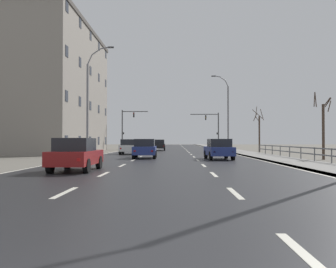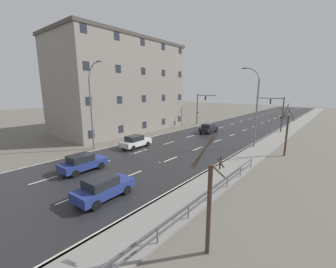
{
  "view_description": "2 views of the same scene",
  "coord_description": "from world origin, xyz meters",
  "px_view_note": "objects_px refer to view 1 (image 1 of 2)",
  "views": [
    {
      "loc": [
        0.71,
        -2.54,
        1.46
      ],
      "look_at": [
        -0.6,
        62.62,
        2.6
      ],
      "focal_mm": 38.76,
      "sensor_mm": 36.0,
      "label": 1
    },
    {
      "loc": [
        15.9,
        17.42,
        7.27
      ],
      "look_at": [
        0.0,
        36.78,
        2.07
      ],
      "focal_mm": 22.91,
      "sensor_mm": 36.0,
      "label": 2
    }
  ],
  "objects_px": {
    "traffic_signal_left": "(126,124)",
    "brick_building": "(44,89)",
    "street_lamp_left_bank": "(89,102)",
    "car_mid_centre": "(145,148)",
    "car_near_right": "(129,147)",
    "car_far_right": "(159,145)",
    "street_lamp_midground": "(227,114)",
    "car_near_left": "(219,149)",
    "car_distant": "(76,154)",
    "traffic_signal_right": "(213,125)"
  },
  "relations": [
    {
      "from": "traffic_signal_left",
      "to": "street_lamp_midground",
      "type": "bearing_deg",
      "value": -37.56
    },
    {
      "from": "car_near_right",
      "to": "brick_building",
      "type": "relative_size",
      "value": 0.18
    },
    {
      "from": "street_lamp_left_bank",
      "to": "traffic_signal_right",
      "type": "distance_m",
      "value": 30.13
    },
    {
      "from": "car_near_left",
      "to": "street_lamp_left_bank",
      "type": "bearing_deg",
      "value": 147.2
    },
    {
      "from": "car_far_right",
      "to": "street_lamp_left_bank",
      "type": "bearing_deg",
      "value": -109.1
    },
    {
      "from": "street_lamp_midground",
      "to": "car_mid_centre",
      "type": "distance_m",
      "value": 20.6
    },
    {
      "from": "street_lamp_left_bank",
      "to": "car_distant",
      "type": "height_order",
      "value": "street_lamp_left_bank"
    },
    {
      "from": "car_far_right",
      "to": "car_mid_centre",
      "type": "distance_m",
      "value": 23.05
    },
    {
      "from": "street_lamp_midground",
      "to": "traffic_signal_right",
      "type": "relative_size",
      "value": 1.64
    },
    {
      "from": "street_lamp_midground",
      "to": "car_mid_centre",
      "type": "height_order",
      "value": "street_lamp_midground"
    },
    {
      "from": "street_lamp_midground",
      "to": "car_mid_centre",
      "type": "xyz_separation_m",
      "value": [
        -9.21,
        -17.96,
        -4.09
      ]
    },
    {
      "from": "car_near_left",
      "to": "car_mid_centre",
      "type": "bearing_deg",
      "value": 159.85
    },
    {
      "from": "street_lamp_midground",
      "to": "traffic_signal_left",
      "type": "height_order",
      "value": "street_lamp_midground"
    },
    {
      "from": "car_far_right",
      "to": "car_mid_centre",
      "type": "bearing_deg",
      "value": -91.85
    },
    {
      "from": "street_lamp_left_bank",
      "to": "car_distant",
      "type": "distance_m",
      "value": 17.86
    },
    {
      "from": "car_near_right",
      "to": "car_far_right",
      "type": "bearing_deg",
      "value": 78.76
    },
    {
      "from": "street_lamp_midground",
      "to": "car_far_right",
      "type": "xyz_separation_m",
      "value": [
        -9.12,
        5.09,
        -4.09
      ]
    },
    {
      "from": "car_mid_centre",
      "to": "brick_building",
      "type": "bearing_deg",
      "value": 130.17
    },
    {
      "from": "traffic_signal_right",
      "to": "brick_building",
      "type": "height_order",
      "value": "brick_building"
    },
    {
      "from": "street_lamp_left_bank",
      "to": "brick_building",
      "type": "bearing_deg",
      "value": 127.07
    },
    {
      "from": "car_distant",
      "to": "car_near_right",
      "type": "height_order",
      "value": "same"
    },
    {
      "from": "street_lamp_midground",
      "to": "car_near_right",
      "type": "distance_m",
      "value": 15.49
    },
    {
      "from": "street_lamp_left_bank",
      "to": "car_near_right",
      "type": "relative_size",
      "value": 2.5
    },
    {
      "from": "street_lamp_midground",
      "to": "car_near_right",
      "type": "relative_size",
      "value": 2.4
    },
    {
      "from": "traffic_signal_right",
      "to": "car_near_right",
      "type": "relative_size",
      "value": 1.46
    },
    {
      "from": "car_far_right",
      "to": "brick_building",
      "type": "bearing_deg",
      "value": -154.71
    },
    {
      "from": "traffic_signal_left",
      "to": "car_far_right",
      "type": "bearing_deg",
      "value": -48.14
    },
    {
      "from": "car_near_left",
      "to": "car_mid_centre",
      "type": "distance_m",
      "value": 6.03
    },
    {
      "from": "traffic_signal_left",
      "to": "car_near_left",
      "type": "bearing_deg",
      "value": -70.09
    },
    {
      "from": "brick_building",
      "to": "street_lamp_midground",
      "type": "bearing_deg",
      "value": 5.17
    },
    {
      "from": "traffic_signal_right",
      "to": "traffic_signal_left",
      "type": "relative_size",
      "value": 0.95
    },
    {
      "from": "street_lamp_left_bank",
      "to": "car_mid_centre",
      "type": "bearing_deg",
      "value": -39.79
    },
    {
      "from": "traffic_signal_left",
      "to": "brick_building",
      "type": "xyz_separation_m",
      "value": [
        -8.63,
        -13.39,
        3.76
      ]
    },
    {
      "from": "car_near_left",
      "to": "brick_building",
      "type": "xyz_separation_m",
      "value": [
        -19.85,
        17.6,
        7.06
      ]
    },
    {
      "from": "traffic_signal_right",
      "to": "car_near_left",
      "type": "distance_m",
      "value": 33.16
    },
    {
      "from": "street_lamp_midground",
      "to": "car_near_left",
      "type": "xyz_separation_m",
      "value": [
        -3.44,
        -19.71,
        -4.09
      ]
    },
    {
      "from": "street_lamp_left_bank",
      "to": "traffic_signal_left",
      "type": "distance_m",
      "value": 24.53
    },
    {
      "from": "brick_building",
      "to": "car_distant",
      "type": "bearing_deg",
      "value": -67.15
    },
    {
      "from": "car_far_right",
      "to": "car_mid_centre",
      "type": "xyz_separation_m",
      "value": [
        -0.1,
        -23.05,
        0.0
      ]
    },
    {
      "from": "traffic_signal_right",
      "to": "traffic_signal_left",
      "type": "xyz_separation_m",
      "value": [
        -14.27,
        -1.88,
        0.15
      ]
    },
    {
      "from": "car_near_left",
      "to": "car_distant",
      "type": "height_order",
      "value": "same"
    },
    {
      "from": "traffic_signal_left",
      "to": "car_far_right",
      "type": "xyz_separation_m",
      "value": [
        5.55,
        -6.19,
        -3.31
      ]
    },
    {
      "from": "car_distant",
      "to": "brick_building",
      "type": "height_order",
      "value": "brick_building"
    },
    {
      "from": "street_lamp_left_bank",
      "to": "car_distant",
      "type": "xyz_separation_m",
      "value": [
        3.44,
        -17.0,
        -4.26
      ]
    },
    {
      "from": "car_near_left",
      "to": "brick_building",
      "type": "relative_size",
      "value": 0.18
    },
    {
      "from": "street_lamp_left_bank",
      "to": "car_mid_centre",
      "type": "distance_m",
      "value": 8.53
    },
    {
      "from": "traffic_signal_left",
      "to": "car_distant",
      "type": "relative_size",
      "value": 1.56
    },
    {
      "from": "traffic_signal_left",
      "to": "car_near_left",
      "type": "xyz_separation_m",
      "value": [
        11.22,
        -30.99,
        -3.31
      ]
    },
    {
      "from": "car_near_left",
      "to": "car_distant",
      "type": "xyz_separation_m",
      "value": [
        -8.0,
        -10.53,
        0.0
      ]
    },
    {
      "from": "traffic_signal_right",
      "to": "car_far_right",
      "type": "bearing_deg",
      "value": -137.22
    }
  ]
}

